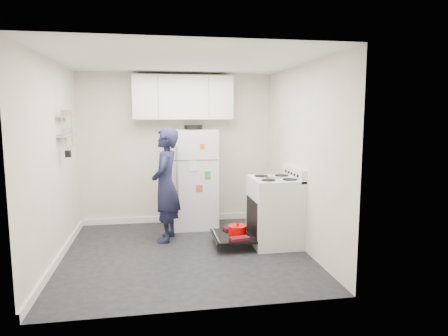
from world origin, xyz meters
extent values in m
cube|color=black|center=(0.00, 0.00, 0.00)|extent=(3.20, 3.20, 0.01)
cube|color=white|center=(0.00, 0.00, 2.50)|extent=(3.20, 3.20, 0.01)
cube|color=beige|center=(0.00, 1.60, 1.25)|extent=(3.20, 0.01, 2.50)
cube|color=beige|center=(0.00, -1.60, 1.25)|extent=(3.20, 0.01, 2.50)
cube|color=beige|center=(-1.60, 0.00, 1.25)|extent=(0.01, 3.20, 2.50)
cube|color=beige|center=(1.60, 0.00, 1.25)|extent=(0.01, 3.20, 2.50)
cube|color=white|center=(-1.59, 0.00, 0.05)|extent=(0.03, 3.20, 0.10)
cube|color=white|center=(0.00, 1.59, 0.05)|extent=(3.20, 0.03, 0.10)
cube|color=silver|center=(1.28, 0.15, 0.46)|extent=(0.65, 0.76, 0.92)
cube|color=black|center=(1.21, 0.15, 0.40)|extent=(0.53, 0.60, 0.52)
cube|color=orange|center=(1.48, 0.15, 0.40)|extent=(0.02, 0.56, 0.46)
cylinder|color=black|center=(1.26, 0.15, 0.22)|extent=(0.34, 0.34, 0.02)
cube|color=silver|center=(1.56, 0.15, 1.01)|extent=(0.08, 0.76, 0.18)
cube|color=silver|center=(1.28, 0.15, 0.94)|extent=(0.65, 0.76, 0.03)
cube|color=#B2B2B7|center=(1.23, 0.10, 0.97)|extent=(0.22, 0.03, 0.01)
cube|color=black|center=(0.68, 0.15, 0.14)|extent=(0.55, 0.70, 0.03)
cylinder|color=#B2B2B7|center=(0.43, 0.15, 0.18)|extent=(0.02, 0.66, 0.02)
cylinder|color=#CF0000|center=(0.74, 0.13, 0.22)|extent=(0.25, 0.25, 0.12)
cylinder|color=#CF0000|center=(0.74, 0.13, 0.29)|extent=(0.26, 0.26, 0.02)
sphere|color=#CF0000|center=(0.74, 0.13, 0.32)|extent=(0.04, 0.04, 0.04)
cube|color=maroon|center=(0.73, -0.08, 0.18)|extent=(0.28, 0.19, 0.04)
cube|color=maroon|center=(0.73, 0.42, 0.18)|extent=(0.29, 0.20, 0.04)
cube|color=silver|center=(0.24, 1.25, 0.79)|extent=(0.72, 0.70, 1.59)
cube|color=#4C4C4C|center=(0.24, 0.90, 1.14)|extent=(0.68, 0.01, 0.01)
cube|color=#B2B2B7|center=(-0.04, 0.88, 1.26)|extent=(0.02, 0.03, 0.20)
cube|color=#B2B2B7|center=(-0.04, 0.88, 0.84)|extent=(0.02, 0.03, 0.55)
cylinder|color=black|center=(0.24, 1.25, 1.62)|extent=(0.30, 0.30, 0.07)
cube|color=white|center=(0.19, 0.89, 1.05)|extent=(0.12, 0.01, 0.16)
cube|color=#C84039|center=(0.29, 0.89, 0.70)|extent=(0.10, 0.01, 0.10)
cube|color=#BA7215|center=(0.34, 0.89, 1.35)|extent=(0.07, 0.01, 0.07)
cube|color=green|center=(0.42, 0.89, 0.90)|extent=(0.09, 0.01, 0.12)
cube|color=silver|center=(0.10, 1.43, 2.10)|extent=(1.60, 0.33, 0.70)
cube|color=#B2B2B7|center=(-1.52, 0.50, 1.80)|extent=(0.14, 0.60, 0.02)
cube|color=#B2B2B7|center=(-1.52, 0.50, 1.55)|extent=(0.14, 0.60, 0.02)
cylinder|color=black|center=(-1.49, 0.32, 1.32)|extent=(0.08, 0.08, 0.09)
imported|color=#191B38|center=(-0.23, 0.59, 0.82)|extent=(0.52, 0.67, 1.64)
camera|label=1|loc=(-0.36, -5.14, 1.85)|focal=32.00mm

